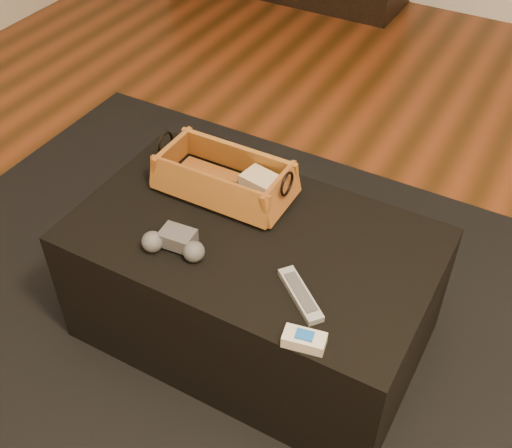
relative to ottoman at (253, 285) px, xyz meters
The scene contains 10 objects.
floor 0.29m from the ottoman, ahead, with size 5.00×5.50×0.01m, color brown.
baseboard 2.73m from the ottoman, 86.20° to the left, with size 5.00×0.04×0.12m, color white.
area_rug 0.22m from the ottoman, 90.00° to the right, with size 2.60×2.00×0.01m, color black.
ottoman is the anchor object (origin of this frame).
tv_remote 0.31m from the ottoman, 150.52° to the left, with size 0.21×0.05×0.02m, color black.
cloth_bundle 0.30m from the ottoman, 110.47° to the left, with size 0.11×0.08×0.06m, color #C9B08C.
wicker_basket 0.33m from the ottoman, 143.86° to the left, with size 0.41×0.22×0.14m.
game_controller 0.32m from the ottoman, 132.53° to the right, with size 0.18×0.11×0.06m.
silver_remote 0.34m from the ottoman, 33.87° to the right, with size 0.17×0.15×0.02m.
cream_gadget 0.45m from the ottoman, 43.27° to the right, with size 0.11×0.07×0.04m.
Camera 1 is at (0.45, -1.10, 1.63)m, focal length 45.00 mm.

